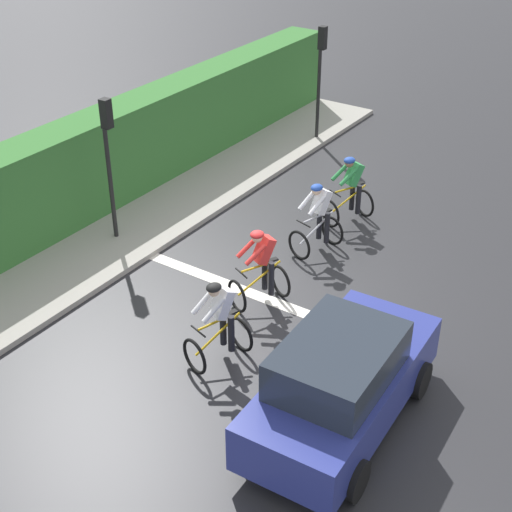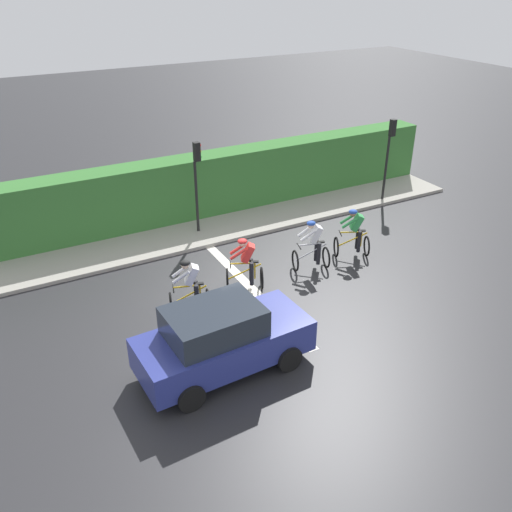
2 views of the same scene
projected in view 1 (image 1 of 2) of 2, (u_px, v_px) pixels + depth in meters
ground_plane at (256, 303)px, 14.91m from camera, size 80.00×80.00×0.00m
sidewalk_kerb at (158, 207)px, 18.35m from camera, size 2.80×18.13×0.12m
stone_wall_low at (130, 188)px, 18.65m from camera, size 0.44×18.13×0.65m
hedge_wall at (117, 154)px, 18.35m from camera, size 1.10×18.13×2.36m
road_marking_stop_line at (262, 297)px, 15.06m from camera, size 7.00×0.30×0.01m
cyclist_lead at (350, 191)px, 17.47m from camera, size 1.07×1.27×1.66m
cyclist_second at (318, 219)px, 16.26m from camera, size 0.95×1.22×1.66m
cyclist_mid at (261, 269)px, 14.51m from camera, size 1.06×1.26×1.66m
cyclist_fourth at (219, 324)px, 12.96m from camera, size 0.97×1.23×1.66m
car_navy at (342, 382)px, 11.53m from camera, size 2.03×4.17×1.76m
traffic_light_near_crossing at (109, 149)px, 15.95m from camera, size 0.21×0.31×3.34m
traffic_light_far_junction at (321, 66)px, 21.09m from camera, size 0.20×0.31×3.34m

